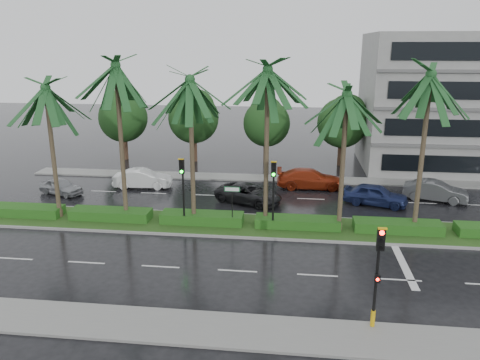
# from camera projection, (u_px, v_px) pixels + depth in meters

# --- Properties ---
(ground) EXTENTS (120.00, 120.00, 0.00)m
(ground) POSITION_uv_depth(u_px,v_px,m) (248.00, 233.00, 28.39)
(ground) COLOR black
(ground) RESTS_ON ground
(near_sidewalk) EXTENTS (40.00, 2.40, 0.12)m
(near_sidewalk) POSITION_uv_depth(u_px,v_px,m) (222.00, 330.00, 18.65)
(near_sidewalk) COLOR gray
(near_sidewalk) RESTS_ON ground
(far_sidewalk) EXTENTS (40.00, 2.00, 0.12)m
(far_sidewalk) POSITION_uv_depth(u_px,v_px,m) (262.00, 178.00, 39.82)
(far_sidewalk) COLOR gray
(far_sidewalk) RESTS_ON ground
(median) EXTENTS (36.00, 4.00, 0.15)m
(median) POSITION_uv_depth(u_px,v_px,m) (249.00, 226.00, 29.32)
(median) COLOR gray
(median) RESTS_ON ground
(hedge) EXTENTS (35.20, 1.40, 0.60)m
(hedge) POSITION_uv_depth(u_px,v_px,m) (249.00, 220.00, 29.22)
(hedge) COLOR #1A4614
(hedge) RESTS_ON median
(lane_markings) EXTENTS (34.00, 13.06, 0.01)m
(lane_markings) POSITION_uv_depth(u_px,v_px,m) (298.00, 238.00, 27.64)
(lane_markings) COLOR silver
(lane_markings) RESTS_ON ground
(palm_row) EXTENTS (26.30, 4.20, 10.50)m
(palm_row) POSITION_uv_depth(u_px,v_px,m) (229.00, 90.00, 27.14)
(palm_row) COLOR #3E3324
(palm_row) RESTS_ON median
(signal_near) EXTENTS (0.34, 0.45, 4.36)m
(signal_near) POSITION_uv_depth(u_px,v_px,m) (377.00, 273.00, 18.06)
(signal_near) COLOR black
(signal_near) RESTS_ON near_sidewalk
(signal_median_left) EXTENTS (0.34, 0.42, 4.36)m
(signal_median_left) POSITION_uv_depth(u_px,v_px,m) (183.00, 182.00, 28.29)
(signal_median_left) COLOR black
(signal_median_left) RESTS_ON median
(signal_median_right) EXTENTS (0.34, 0.42, 4.36)m
(signal_median_right) POSITION_uv_depth(u_px,v_px,m) (273.00, 185.00, 27.67)
(signal_median_right) COLOR black
(signal_median_right) RESTS_ON median
(street_sign) EXTENTS (0.95, 0.09, 2.60)m
(street_sign) POSITION_uv_depth(u_px,v_px,m) (232.00, 197.00, 28.37)
(street_sign) COLOR black
(street_sign) RESTS_ON median
(bg_trees) EXTENTS (32.63, 4.84, 6.98)m
(bg_trees) POSITION_uv_depth(u_px,v_px,m) (261.00, 118.00, 44.03)
(bg_trees) COLOR #3B291B
(bg_trees) RESTS_ON ground
(building) EXTENTS (16.00, 10.00, 12.00)m
(building) POSITION_uv_depth(u_px,v_px,m) (456.00, 102.00, 41.97)
(building) COLOR gray
(building) RESTS_ON ground
(car_silver) EXTENTS (2.59, 3.85, 1.22)m
(car_silver) POSITION_uv_depth(u_px,v_px,m) (61.00, 187.00, 35.57)
(car_silver) COLOR gray
(car_silver) RESTS_ON ground
(car_white) EXTENTS (2.04, 4.66, 1.49)m
(car_white) POSITION_uv_depth(u_px,v_px,m) (143.00, 179.00, 37.16)
(car_white) COLOR silver
(car_white) RESTS_ON ground
(car_darkgrey) EXTENTS (3.95, 5.36, 1.35)m
(car_darkgrey) POSITION_uv_depth(u_px,v_px,m) (249.00, 193.00, 33.68)
(car_darkgrey) COLOR black
(car_darkgrey) RESTS_ON ground
(car_red) EXTENTS (2.33, 5.34, 1.53)m
(car_red) POSITION_uv_depth(u_px,v_px,m) (310.00, 179.00, 37.10)
(car_red) COLOR maroon
(car_red) RESTS_ON ground
(car_blue) EXTENTS (2.95, 4.74, 1.50)m
(car_blue) POSITION_uv_depth(u_px,v_px,m) (376.00, 195.00, 33.16)
(car_blue) COLOR navy
(car_blue) RESTS_ON ground
(car_grey) EXTENTS (2.84, 4.71, 1.47)m
(car_grey) POSITION_uv_depth(u_px,v_px,m) (435.00, 191.00, 34.09)
(car_grey) COLOR #4C4D50
(car_grey) RESTS_ON ground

